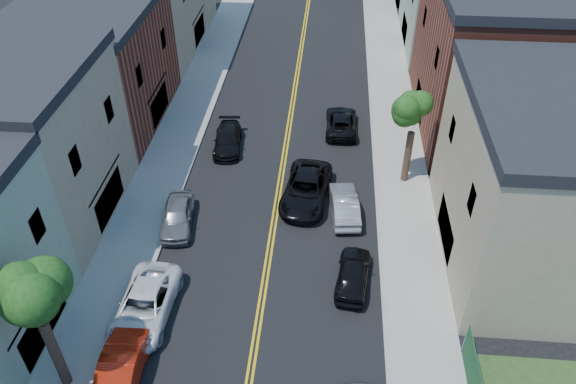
% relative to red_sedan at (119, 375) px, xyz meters
% --- Properties ---
extents(sidewalk_left, '(3.20, 100.00, 0.15)m').
position_rel_red_sedan_xyz_m(sidewalk_left, '(-2.40, 25.93, -0.69)').
color(sidewalk_left, gray).
rests_on(sidewalk_left, ground).
extents(sidewalk_right, '(3.20, 100.00, 0.15)m').
position_rel_red_sedan_xyz_m(sidewalk_right, '(13.40, 25.93, -0.69)').
color(sidewalk_right, gray).
rests_on(sidewalk_right, ground).
extents(curb_left, '(0.30, 100.00, 0.15)m').
position_rel_red_sedan_xyz_m(curb_left, '(-0.65, 25.93, -0.69)').
color(curb_left, gray).
rests_on(curb_left, ground).
extents(curb_right, '(0.30, 100.00, 0.15)m').
position_rel_red_sedan_xyz_m(curb_right, '(11.65, 25.93, -0.69)').
color(curb_right, gray).
rests_on(curb_right, ground).
extents(bldg_left_tan_near, '(9.00, 10.00, 9.00)m').
position_rel_red_sedan_xyz_m(bldg_left_tan_near, '(-8.50, 10.93, 3.74)').
color(bldg_left_tan_near, '#998466').
rests_on(bldg_left_tan_near, ground).
extents(bldg_left_brick, '(9.00, 12.00, 8.00)m').
position_rel_red_sedan_xyz_m(bldg_left_brick, '(-8.50, 21.93, 3.24)').
color(bldg_left_brick, brown).
rests_on(bldg_left_brick, ground).
extents(bldg_right_tan, '(9.00, 12.00, 9.00)m').
position_rel_red_sedan_xyz_m(bldg_right_tan, '(19.50, 9.93, 3.74)').
color(bldg_right_tan, '#998466').
rests_on(bldg_right_tan, ground).
extents(bldg_right_brick, '(9.00, 14.00, 10.00)m').
position_rel_red_sedan_xyz_m(bldg_right_brick, '(19.50, 23.93, 4.24)').
color(bldg_right_brick, brown).
rests_on(bldg_right_brick, ground).
extents(tree_left_mid, '(5.20, 5.20, 9.29)m').
position_rel_red_sedan_xyz_m(tree_left_mid, '(-2.38, -0.06, 5.82)').
color(tree_left_mid, '#3A281D').
rests_on(tree_left_mid, sidewalk_left).
extents(tree_right_far, '(4.40, 4.40, 8.03)m').
position_rel_red_sedan_xyz_m(tree_right_far, '(13.42, 15.94, 4.99)').
color(tree_right_far, '#3A281D').
rests_on(tree_right_far, sidewalk_right).
extents(red_sedan, '(1.77, 4.69, 1.53)m').
position_rel_red_sedan_xyz_m(red_sedan, '(0.00, 0.00, 0.00)').
color(red_sedan, red).
rests_on(red_sedan, ground).
extents(white_pickup, '(2.71, 5.52, 1.51)m').
position_rel_red_sedan_xyz_m(white_pickup, '(0.00, 3.87, -0.01)').
color(white_pickup, silver).
rests_on(white_pickup, ground).
extents(grey_car_left, '(2.22, 4.40, 1.44)m').
position_rel_red_sedan_xyz_m(grey_car_left, '(0.00, 10.53, -0.05)').
color(grey_car_left, slate).
rests_on(grey_car_left, ground).
extents(black_car_left, '(2.17, 4.56, 1.28)m').
position_rel_red_sedan_xyz_m(black_car_left, '(1.50, 18.84, -0.12)').
color(black_car_left, black).
rests_on(black_car_left, ground).
extents(black_car_right, '(2.10, 4.26, 1.40)m').
position_rel_red_sedan_xyz_m(black_car_right, '(10.06, 6.87, -0.07)').
color(black_car_right, black).
rests_on(black_car_right, ground).
extents(silver_car_right, '(1.97, 4.43, 1.41)m').
position_rel_red_sedan_xyz_m(silver_car_right, '(9.58, 12.38, -0.06)').
color(silver_car_right, '#A8A9AF').
rests_on(silver_car_right, ground).
extents(dark_car_right_far, '(2.21, 4.71, 1.30)m').
position_rel_red_sedan_xyz_m(dark_car_right_far, '(9.30, 21.84, -0.11)').
color(dark_car_right_far, black).
rests_on(dark_car_right_far, ground).
extents(black_suv_lane, '(3.24, 5.94, 1.58)m').
position_rel_red_sedan_xyz_m(black_suv_lane, '(7.23, 13.57, 0.02)').
color(black_suv_lane, black).
rests_on(black_suv_lane, ground).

